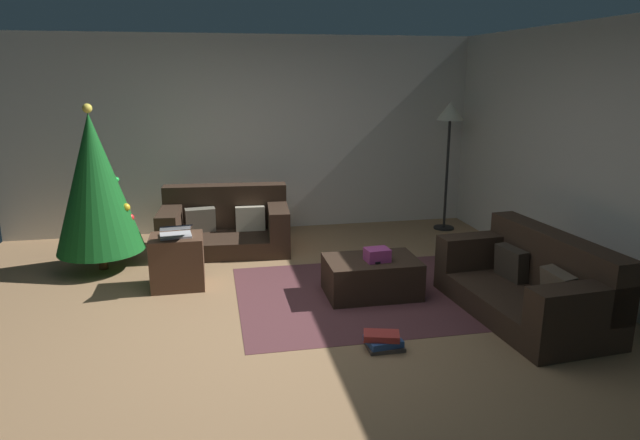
# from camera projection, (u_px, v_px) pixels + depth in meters

# --- Properties ---
(ground_plane) EXTENTS (6.40, 6.40, 0.00)m
(ground_plane) POSITION_uv_depth(u_px,v_px,m) (278.00, 321.00, 4.91)
(ground_plane) COLOR #93704C
(rear_partition) EXTENTS (6.40, 0.12, 2.60)m
(rear_partition) POSITION_uv_depth(u_px,v_px,m) (248.00, 135.00, 7.56)
(rear_partition) COLOR beige
(rear_partition) RESTS_ON ground_plane
(corner_partition) EXTENTS (0.12, 6.40, 2.60)m
(corner_partition) POSITION_uv_depth(u_px,v_px,m) (613.00, 164.00, 5.17)
(corner_partition) COLOR beige
(corner_partition) RESTS_ON ground_plane
(couch_left) EXTENTS (1.59, 1.02, 0.75)m
(couch_left) POSITION_uv_depth(u_px,v_px,m) (226.00, 225.00, 6.91)
(couch_left) COLOR #332319
(couch_left) RESTS_ON ground_plane
(couch_right) EXTENTS (0.98, 1.74, 0.74)m
(couch_right) POSITION_uv_depth(u_px,v_px,m) (532.00, 284.00, 4.99)
(couch_right) COLOR #332319
(couch_right) RESTS_ON ground_plane
(ottoman) EXTENTS (0.89, 0.59, 0.37)m
(ottoman) POSITION_uv_depth(u_px,v_px,m) (371.00, 277.00, 5.47)
(ottoman) COLOR #332319
(ottoman) RESTS_ON ground_plane
(gift_box) EXTENTS (0.24, 0.20, 0.12)m
(gift_box) POSITION_uv_depth(u_px,v_px,m) (377.00, 255.00, 5.35)
(gift_box) COLOR #B23F8C
(gift_box) RESTS_ON ottoman
(tv_remote) EXTENTS (0.10, 0.17, 0.02)m
(tv_remote) POSITION_uv_depth(u_px,v_px,m) (373.00, 261.00, 5.33)
(tv_remote) COLOR black
(tv_remote) RESTS_ON ottoman
(christmas_tree) EXTENTS (0.93, 0.93, 1.81)m
(christmas_tree) POSITION_uv_depth(u_px,v_px,m) (95.00, 184.00, 5.99)
(christmas_tree) COLOR brown
(christmas_tree) RESTS_ON ground_plane
(side_table) EXTENTS (0.52, 0.44, 0.53)m
(side_table) POSITION_uv_depth(u_px,v_px,m) (178.00, 262.00, 5.65)
(side_table) COLOR #4C3323
(side_table) RESTS_ON ground_plane
(laptop) EXTENTS (0.34, 0.43, 0.18)m
(laptop) POSITION_uv_depth(u_px,v_px,m) (176.00, 233.00, 5.51)
(laptop) COLOR silver
(laptop) RESTS_ON side_table
(book_stack) EXTENTS (0.33, 0.25, 0.14)m
(book_stack) POSITION_uv_depth(u_px,v_px,m) (383.00, 341.00, 4.42)
(book_stack) COLOR #4C423D
(book_stack) RESTS_ON ground_plane
(corner_lamp) EXTENTS (0.36, 0.36, 1.74)m
(corner_lamp) POSITION_uv_depth(u_px,v_px,m) (450.00, 121.00, 7.46)
(corner_lamp) COLOR black
(corner_lamp) RESTS_ON ground_plane
(area_rug) EXTENTS (2.60, 2.00, 0.01)m
(area_rug) POSITION_uv_depth(u_px,v_px,m) (371.00, 294.00, 5.51)
(area_rug) COLOR brown
(area_rug) RESTS_ON ground_plane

